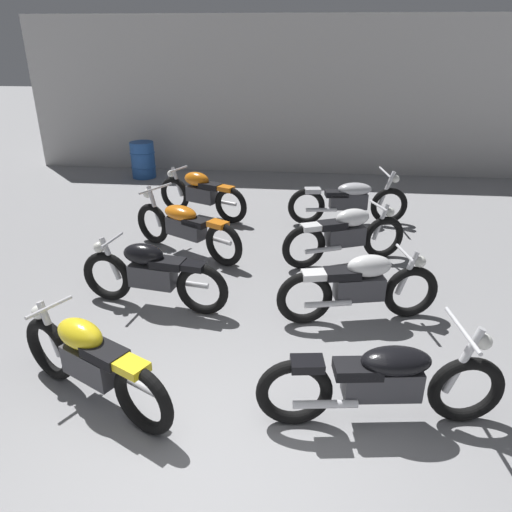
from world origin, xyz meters
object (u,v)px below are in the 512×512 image
motorcycle_left_row_0 (91,361)px  motorcycle_right_row_1 (360,286)px  motorcycle_left_row_1 (152,274)px  motorcycle_right_row_0 (383,380)px  motorcycle_left_row_3 (201,193)px  oil_drum (143,160)px  motorcycle_right_row_3 (349,200)px  motorcycle_left_row_2 (185,226)px  motorcycle_right_row_2 (346,234)px

motorcycle_left_row_0 → motorcycle_right_row_1: same height
motorcycle_left_row_0 → motorcycle_right_row_1: 3.09m
motorcycle_left_row_0 → motorcycle_left_row_1: (0.02, 1.79, 0.00)m
motorcycle_left_row_1 → motorcycle_right_row_0: motorcycle_right_row_0 is taller
motorcycle_left_row_3 → motorcycle_right_row_0: (2.69, -5.15, -0.01)m
motorcycle_left_row_1 → motorcycle_left_row_3: size_ratio=1.07×
oil_drum → motorcycle_right_row_1: bearing=-52.6°
motorcycle_left_row_0 → oil_drum: motorcycle_left_row_0 is taller
motorcycle_right_row_0 → motorcycle_right_row_3: (0.03, 5.05, 0.00)m
motorcycle_left_row_1 → motorcycle_right_row_0: 3.14m
motorcycle_left_row_1 → motorcycle_left_row_2: 1.67m
oil_drum → motorcycle_left_row_1: bearing=-70.9°
motorcycle_right_row_1 → motorcycle_right_row_2: same height
motorcycle_right_row_3 → motorcycle_left_row_1: bearing=-128.6°
motorcycle_right_row_2 → oil_drum: motorcycle_right_row_2 is taller
motorcycle_left_row_0 → motorcycle_right_row_3: bearing=62.5°
motorcycle_left_row_0 → motorcycle_right_row_2: 4.18m
motorcycle_left_row_0 → motorcycle_left_row_2: size_ratio=0.92×
motorcycle_left_row_0 → oil_drum: bearing=104.8°
motorcycle_right_row_3 → motorcycle_left_row_2: bearing=-148.2°
motorcycle_right_row_0 → motorcycle_right_row_2: bearing=92.1°
motorcycle_right_row_1 → motorcycle_right_row_3: bearing=88.5°
motorcycle_left_row_0 → motorcycle_right_row_0: motorcycle_right_row_0 is taller
motorcycle_right_row_1 → oil_drum: (-4.61, 6.04, -0.03)m
motorcycle_right_row_2 → motorcycle_left_row_0: bearing=-126.4°
motorcycle_left_row_2 → motorcycle_left_row_3: motorcycle_left_row_2 is taller
motorcycle_right_row_1 → motorcycle_left_row_2: bearing=145.7°
motorcycle_left_row_1 → motorcycle_right_row_1: bearing=-1.1°
motorcycle_right_row_0 → oil_drum: (-4.67, 7.76, -0.03)m
motorcycle_right_row_1 → motorcycle_left_row_1: bearing=178.9°
motorcycle_right_row_0 → motorcycle_right_row_1: size_ratio=1.11×
motorcycle_right_row_3 → oil_drum: bearing=150.0°
motorcycle_left_row_1 → motorcycle_right_row_0: (2.59, -1.77, -0.01)m
motorcycle_left_row_0 → motorcycle_right_row_1: size_ratio=0.92×
motorcycle_right_row_2 → motorcycle_right_row_1: bearing=-87.5°
motorcycle_left_row_0 → motorcycle_right_row_0: 2.61m
motorcycle_right_row_3 → oil_drum: (-4.70, 2.71, -0.03)m
motorcycle_left_row_1 → oil_drum: motorcycle_left_row_1 is taller
motorcycle_left_row_0 → oil_drum: size_ratio=2.11×
motorcycle_left_row_3 → motorcycle_right_row_3: (2.72, -0.10, -0.01)m
motorcycle_right_row_0 → motorcycle_right_row_1: motorcycle_right_row_0 is taller
motorcycle_left_row_0 → motorcycle_right_row_2: (2.48, 3.36, 0.00)m
motorcycle_left_row_2 → motorcycle_right_row_2: bearing=-2.1°
motorcycle_left_row_1 → motorcycle_left_row_3: (-0.10, 3.38, 0.00)m
motorcycle_left_row_0 → motorcycle_right_row_2: same height
motorcycle_right_row_0 → motorcycle_right_row_2: 3.35m
motorcycle_left_row_0 → motorcycle_right_row_2: size_ratio=0.96×
motorcycle_right_row_3 → motorcycle_left_row_3: bearing=177.9°
motorcycle_right_row_3 → motorcycle_left_row_0: bearing=-117.5°
motorcycle_left_row_3 → motorcycle_right_row_0: size_ratio=0.85×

